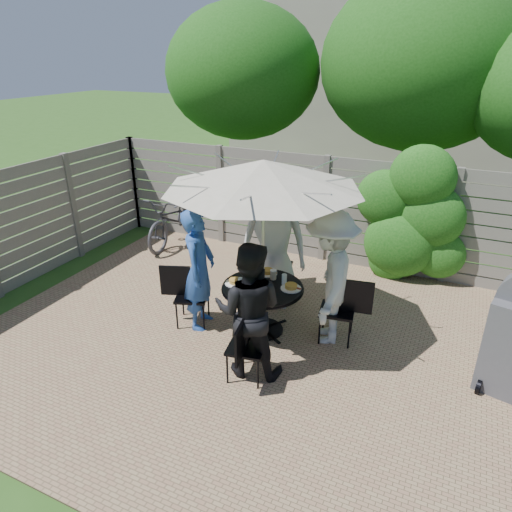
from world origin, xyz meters
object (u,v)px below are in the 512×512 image
at_px(glass_back, 258,272).
at_px(person_front, 249,311).
at_px(glass_front, 267,292).
at_px(chair_back, 274,278).
at_px(chair_left, 192,307).
at_px(plate_front, 257,298).
at_px(patio_table, 263,300).
at_px(glass_right, 284,279).
at_px(plate_back, 268,272).
at_px(plate_right, 291,287).
at_px(plate_left, 235,282).
at_px(glass_left, 241,283).
at_px(bicycle, 175,218).
at_px(umbrella, 263,174).
at_px(person_back, 274,241).
at_px(person_right, 330,278).
at_px(person_left, 199,270).
at_px(syrup_jug, 259,278).
at_px(coffee_cup, 273,275).
at_px(chair_right, 337,322).
at_px(chair_front, 246,360).

bearing_deg(glass_back, person_front, -71.03).
bearing_deg(glass_front, chair_back, 108.33).
distance_m(chair_left, plate_front, 1.12).
bearing_deg(patio_table, glass_right, 35.47).
bearing_deg(plate_back, chair_back, 103.41).
relative_size(plate_right, glass_right, 1.86).
distance_m(plate_left, glass_left, 0.15).
bearing_deg(glass_back, glass_right, -9.53).
bearing_deg(bicycle, umbrella, -41.76).
bearing_deg(plate_right, plate_left, -166.53).
height_order(person_back, person_right, person_back).
relative_size(glass_back, glass_left, 1.00).
relative_size(person_left, syrup_jug, 10.24).
bearing_deg(plate_left, chair_left, -166.37).
bearing_deg(patio_table, chair_back, 103.43).
relative_size(person_back, coffee_cup, 15.91).
bearing_deg(glass_front, plate_front, -122.79).
distance_m(chair_right, person_right, 0.62).
distance_m(chair_left, bicycle, 2.97).
bearing_deg(chair_left, chair_back, 38.29).
bearing_deg(glass_front, umbrella, 125.47).
bearing_deg(syrup_jug, umbrella, -26.34).
bearing_deg(plate_back, syrup_jug, -87.49).
relative_size(patio_table, coffee_cup, 10.31).
bearing_deg(plate_left, person_left, -166.53).
xyz_separation_m(glass_back, bicycle, (-2.60, 1.88, -0.26)).
distance_m(person_left, plate_left, 0.49).
bearing_deg(chair_front, chair_back, 3.58).
xyz_separation_m(syrup_jug, bicycle, (-2.69, 2.07, -0.27)).
xyz_separation_m(person_left, person_front, (1.00, -0.61, -0.02)).
bearing_deg(glass_left, glass_front, -9.53).
relative_size(person_front, plate_back, 6.18).
height_order(chair_right, glass_front, chair_right).
bearing_deg(plate_front, bicycle, 139.17).
bearing_deg(umbrella, glass_back, 125.47).
distance_m(person_back, glass_front, 1.11).
bearing_deg(plate_left, patio_table, 13.47).
xyz_separation_m(patio_table, person_back, (-0.19, 0.81, 0.48)).
bearing_deg(person_left, coffee_cup, -76.69).
bearing_deg(patio_table, glass_back, 125.47).
distance_m(person_front, plate_back, 1.19).
distance_m(patio_table, bicycle, 3.47).
relative_size(plate_front, glass_right, 1.86).
xyz_separation_m(umbrella, chair_back, (-0.22, 0.94, -1.81)).
height_order(glass_left, bicycle, bicycle).
distance_m(glass_back, coffee_cup, 0.21).
relative_size(person_right, bicycle, 0.94).
bearing_deg(glass_right, chair_right, 4.91).
relative_size(chair_back, plate_back, 3.82).
bearing_deg(umbrella, plate_front, -76.53).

